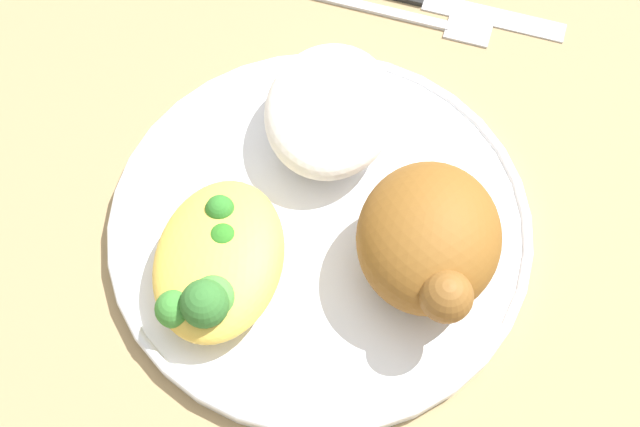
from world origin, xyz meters
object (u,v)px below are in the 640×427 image
object	(u,v)px
mac_cheese_with_broccoli	(216,266)
fork	(411,17)
plate	(320,225)
rice_pile	(330,110)
roasted_chicken	(430,240)

from	to	relation	value
mac_cheese_with_broccoli	fork	distance (m)	0.26
mac_cheese_with_broccoli	fork	xyz separation A→B (m)	(-0.24, 0.09, -0.03)
plate	mac_cheese_with_broccoli	distance (m)	0.08
plate	rice_pile	world-z (taller)	rice_pile
roasted_chicken	rice_pile	world-z (taller)	roasted_chicken
roasted_chicken	plate	bearing A→B (deg)	-105.04
roasted_chicken	mac_cheese_with_broccoli	bearing A→B (deg)	-76.00
plate	mac_cheese_with_broccoli	xyz separation A→B (m)	(0.05, -0.06, 0.02)
rice_pile	roasted_chicken	bearing A→B (deg)	39.87
rice_pile	fork	size ratio (longest dim) A/B	0.75
mac_cheese_with_broccoli	fork	bearing A→B (deg)	158.56
roasted_chicken	mac_cheese_with_broccoli	size ratio (longest dim) A/B	0.97
plate	mac_cheese_with_broccoli	world-z (taller)	mac_cheese_with_broccoli
roasted_chicken	fork	world-z (taller)	roasted_chicken
roasted_chicken	fork	size ratio (longest dim) A/B	0.77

